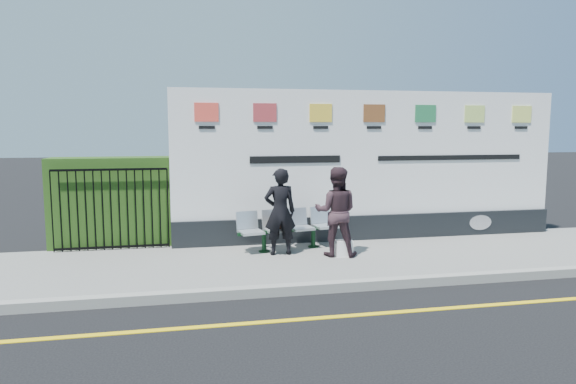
# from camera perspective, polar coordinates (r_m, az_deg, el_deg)

# --- Properties ---
(ground) EXTENTS (80.00, 80.00, 0.00)m
(ground) POSITION_cam_1_polar(r_m,az_deg,el_deg) (7.20, 16.34, -12.40)
(ground) COLOR black
(pavement) EXTENTS (14.00, 3.00, 0.12)m
(pavement) POSITION_cam_1_polar(r_m,az_deg,el_deg) (9.37, 9.16, -7.28)
(pavement) COLOR slate
(pavement) RESTS_ON ground
(kerb) EXTENTS (14.00, 0.18, 0.14)m
(kerb) POSITION_cam_1_polar(r_m,az_deg,el_deg) (8.03, 12.99, -9.73)
(kerb) COLOR gray
(kerb) RESTS_ON ground
(yellow_line) EXTENTS (14.00, 0.10, 0.01)m
(yellow_line) POSITION_cam_1_polar(r_m,az_deg,el_deg) (7.20, 16.34, -12.37)
(yellow_line) COLOR yellow
(yellow_line) RESTS_ON ground
(billboard) EXTENTS (8.00, 0.30, 3.00)m
(billboard) POSITION_cam_1_polar(r_m,az_deg,el_deg) (10.56, 9.26, 1.82)
(billboard) COLOR black
(billboard) RESTS_ON pavement
(hedge) EXTENTS (2.35, 0.70, 1.70)m
(hedge) POSITION_cam_1_polar(r_m,az_deg,el_deg) (10.46, -18.76, -0.99)
(hedge) COLOR #274A16
(hedge) RESTS_ON pavement
(railing) EXTENTS (2.05, 0.06, 1.54)m
(railing) POSITION_cam_1_polar(r_m,az_deg,el_deg) (10.03, -19.06, -1.79)
(railing) COLOR black
(railing) RESTS_ON pavement
(bench) EXTENTS (1.97, 0.87, 0.41)m
(bench) POSITION_cam_1_polar(r_m,az_deg,el_deg) (9.61, 0.13, -5.20)
(bench) COLOR silver
(bench) RESTS_ON pavement
(woman_left) EXTENTS (0.57, 0.38, 1.55)m
(woman_left) POSITION_cam_1_polar(r_m,az_deg,el_deg) (9.13, -0.89, -2.20)
(woman_left) COLOR black
(woman_left) RESTS_ON pavement
(woman_right) EXTENTS (0.92, 0.81, 1.58)m
(woman_right) POSITION_cam_1_polar(r_m,az_deg,el_deg) (9.09, 5.36, -2.18)
(woman_right) COLOR #342228
(woman_right) RESTS_ON pavement
(handbag_brown) EXTENTS (0.27, 0.13, 0.21)m
(handbag_brown) POSITION_cam_1_polar(r_m,az_deg,el_deg) (9.46, -1.27, -3.49)
(handbag_brown) COLOR black
(handbag_brown) RESTS_ON bench
(carrier_bag_white) EXTENTS (0.29, 0.18, 0.29)m
(carrier_bag_white) POSITION_cam_1_polar(r_m,az_deg,el_deg) (9.17, 6.22, -6.22)
(carrier_bag_white) COLOR white
(carrier_bag_white) RESTS_ON pavement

